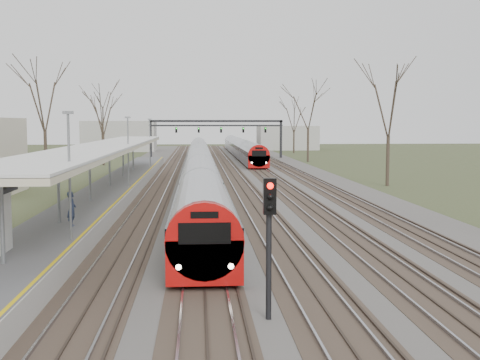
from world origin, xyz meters
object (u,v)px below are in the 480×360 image
object	(u,v)px
train_near	(200,162)
passenger	(72,209)
train_far	(241,148)
signal_post	(269,227)

from	to	relation	value
train_near	passenger	size ratio (longest dim) A/B	57.02
train_near	passenger	bearing A→B (deg)	-98.86
train_far	signal_post	size ratio (longest dim) A/B	14.69
train_near	train_far	distance (m)	36.62
passenger	signal_post	size ratio (longest dim) A/B	0.39
train_near	passenger	world-z (taller)	train_near
train_far	passenger	bearing A→B (deg)	-99.93
train_near	signal_post	xyz separation A→B (m)	(1.75, -47.79, 1.25)
passenger	signal_post	world-z (taller)	signal_post
passenger	train_near	bearing A→B (deg)	-11.91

